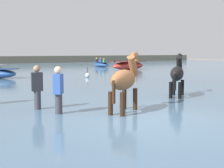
{
  "coord_description": "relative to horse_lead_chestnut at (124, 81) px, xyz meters",
  "views": [
    {
      "loc": [
        -4.65,
        -6.09,
        2.02
      ],
      "look_at": [
        1.12,
        3.6,
        0.83
      ],
      "focal_mm": 49.23,
      "sensor_mm": 36.0,
      "label": 1
    }
  ],
  "objects": [
    {
      "name": "channel_buoy",
      "position": [
        4.32,
        11.11,
        -0.71
      ],
      "size": [
        0.29,
        0.29,
        0.67
      ],
      "color": "silver",
      "rests_on": "water_surface"
    },
    {
      "name": "water_surface",
      "position": [
        -0.02,
        8.93,
        -1.03
      ],
      "size": [
        90.0,
        90.0,
        0.33
      ],
      "primitive_type": "cube",
      "color": "slate",
      "rests_on": "ground"
    },
    {
      "name": "boat_mid_channel",
      "position": [
        11.37,
        16.76,
        -0.46
      ],
      "size": [
        3.86,
        2.0,
        1.27
      ],
      "color": "#BC382D",
      "rests_on": "water_surface"
    },
    {
      "name": "boat_distant_east",
      "position": [
        12.05,
        23.34,
        -0.58
      ],
      "size": [
        1.0,
        2.94,
        1.02
      ],
      "color": "#28518E",
      "rests_on": "water_surface"
    },
    {
      "name": "ground_plane",
      "position": [
        -0.02,
        -1.07,
        -1.2
      ],
      "size": [
        120.0,
        120.0,
        0.0
      ],
      "primitive_type": "plane",
      "color": "gray"
    },
    {
      "name": "person_onlooker_left",
      "position": [
        -1.99,
        1.62,
        -0.33
      ],
      "size": [
        0.35,
        0.26,
        1.63
      ],
      "color": "#383842",
      "rests_on": "ground"
    },
    {
      "name": "horse_trailing_black",
      "position": [
        3.35,
        1.5,
        -0.04
      ],
      "size": [
        1.55,
        1.42,
        1.96
      ],
      "color": "black",
      "rests_on": "ground"
    },
    {
      "name": "person_wading_mid",
      "position": [
        -1.7,
        0.67,
        -0.33
      ],
      "size": [
        0.36,
        0.37,
        1.63
      ],
      "color": "#383842",
      "rests_on": "ground"
    },
    {
      "name": "horse_lead_chestnut",
      "position": [
        0.0,
        0.0,
        0.0
      ],
      "size": [
        1.7,
        1.34,
        2.02
      ],
      "color": "brown",
      "rests_on": "ground"
    }
  ]
}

